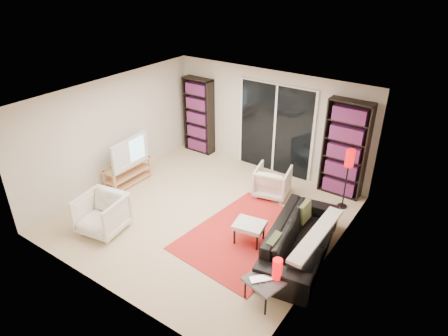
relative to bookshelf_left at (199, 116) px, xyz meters
The scene contains 20 objects.
floor 3.19m from the bookshelf_left, 50.10° to the right, with size 5.00×5.00×0.00m, color beige.
wall_back 1.97m from the bookshelf_left, ahead, with size 5.00×0.02×2.40m, color beige.
wall_front 5.22m from the bookshelf_left, 68.02° to the right, with size 5.00×0.02×2.40m, color beige.
wall_left 2.41m from the bookshelf_left, 103.27° to the right, with size 0.02×5.00×2.40m, color beige.
wall_right 5.03m from the bookshelf_left, 27.66° to the right, with size 0.02×5.00×2.40m, color beige.
ceiling 3.36m from the bookshelf_left, 50.10° to the right, with size 5.00×5.00×0.02m, color white.
sliding_door 2.16m from the bookshelf_left, ahead, with size 1.92×0.08×2.16m.
bookshelf_left is the anchor object (origin of this frame).
bookshelf_right 3.85m from the bookshelf_left, ahead, with size 0.90×0.30×2.10m.
tv_stand 2.44m from the bookshelf_left, 95.70° to the right, with size 0.37×1.15×0.50m.
tv 2.34m from the bookshelf_left, 95.21° to the right, with size 1.12×0.15×0.64m, color black.
rug 4.01m from the bookshelf_left, 39.05° to the right, with size 1.85×2.51×0.01m, color red.
sofa 4.74m from the bookshelf_left, 30.72° to the right, with size 2.28×0.89×0.67m, color black.
armchair_back 2.90m from the bookshelf_left, 18.59° to the right, with size 0.70×0.72×0.65m, color silver.
armchair_front 3.94m from the bookshelf_left, 79.72° to the right, with size 0.79×0.81×0.74m, color silver.
ottoman 4.10m from the bookshelf_left, 39.46° to the right, with size 0.60×0.53×0.40m.
side_table 5.46m from the bookshelf_left, 41.83° to the right, with size 0.64×0.64×0.40m.
laptop 5.50m from the bookshelf_left, 42.53° to the right, with size 0.34×0.22×0.03m, color silver.
table_lamp 5.45m from the bookshelf_left, 40.07° to the right, with size 0.15×0.15×0.33m, color red.
floor_lamp 4.14m from the bookshelf_left, ahead, with size 0.20×0.20×1.30m.
Camera 1 is at (4.09, -5.26, 4.58)m, focal length 32.00 mm.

